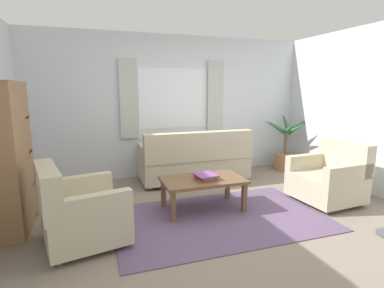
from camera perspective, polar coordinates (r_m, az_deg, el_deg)
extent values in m
plane|color=gray|center=(3.99, 5.33, -13.84)|extent=(6.24, 6.24, 0.00)
cube|color=silver|center=(5.78, -3.66, 7.10)|extent=(5.32, 0.12, 2.60)
cube|color=white|center=(5.71, -3.52, 8.57)|extent=(1.30, 0.01, 1.10)
cube|color=#B2BCB2|center=(5.52, -11.86, 8.30)|extent=(0.32, 0.06, 1.40)
cube|color=#B2BCB2|center=(5.96, 4.37, 8.64)|extent=(0.32, 0.06, 1.40)
cube|color=#604C6B|center=(3.99, 5.33, -13.76)|extent=(2.65, 1.65, 0.01)
cube|color=#BCB293|center=(5.46, 0.32, -4.24)|extent=(1.90, 0.80, 0.38)
cube|color=#BCB293|center=(5.07, 1.50, -0.41)|extent=(1.90, 0.20, 0.48)
cube|color=#BCB293|center=(5.73, 8.57, -0.48)|extent=(0.16, 0.80, 0.24)
cube|color=#BCB293|center=(5.18, -8.82, -1.66)|extent=(0.16, 0.80, 0.24)
cylinder|color=brown|center=(6.10, 6.98, -4.87)|extent=(0.06, 0.06, 0.06)
cylinder|color=brown|center=(5.60, -9.00, -6.34)|extent=(0.06, 0.06, 0.06)
cylinder|color=brown|center=(5.59, 9.65, -6.39)|extent=(0.06, 0.06, 0.06)
cylinder|color=brown|center=(5.04, -7.82, -8.24)|extent=(0.06, 0.06, 0.06)
cube|color=#BCB293|center=(3.54, -19.49, -13.48)|extent=(0.96, 0.99, 0.36)
cube|color=#BCB293|center=(3.35, -25.50, -7.74)|extent=(0.35, 0.86, 0.46)
cube|color=#BCB293|center=(3.10, -18.46, -11.08)|extent=(0.81, 0.29, 0.22)
cube|color=#BCB293|center=(3.77, -20.88, -7.36)|extent=(0.81, 0.29, 0.22)
cylinder|color=brown|center=(3.40, -12.48, -18.07)|extent=(0.05, 0.05, 0.06)
cylinder|color=brown|center=(3.99, -15.69, -13.75)|extent=(0.05, 0.05, 0.06)
cylinder|color=brown|center=(3.29, -23.78, -19.80)|extent=(0.05, 0.05, 0.06)
cylinder|color=brown|center=(3.89, -25.12, -14.99)|extent=(0.05, 0.05, 0.06)
cube|color=#BCB293|center=(4.83, 23.85, -7.27)|extent=(0.86, 0.89, 0.36)
cube|color=#BCB293|center=(4.97, 26.82, -2.13)|extent=(0.24, 0.85, 0.46)
cube|color=#BCB293|center=(5.00, 21.11, -3.05)|extent=(0.81, 0.18, 0.22)
cube|color=#BCB293|center=(4.53, 27.42, -4.90)|extent=(0.81, 0.18, 0.22)
cylinder|color=brown|center=(4.91, 18.15, -9.18)|extent=(0.05, 0.05, 0.06)
cylinder|color=brown|center=(4.46, 23.97, -11.61)|extent=(0.05, 0.05, 0.06)
cylinder|color=brown|center=(5.34, 23.41, -7.95)|extent=(0.05, 0.05, 0.06)
cylinder|color=brown|center=(4.93, 29.17, -9.97)|extent=(0.05, 0.05, 0.06)
cube|color=brown|center=(4.10, 2.09, -6.81)|extent=(1.10, 0.64, 0.04)
cube|color=brown|center=(3.80, -3.57, -11.78)|extent=(0.06, 0.06, 0.40)
cube|color=brown|center=(4.15, 9.81, -9.98)|extent=(0.06, 0.06, 0.40)
cube|color=brown|center=(4.27, -5.43, -9.24)|extent=(0.06, 0.06, 0.40)
cube|color=brown|center=(4.58, 6.69, -7.89)|extent=(0.06, 0.06, 0.40)
cube|color=#B23833|center=(4.07, 2.69, -6.44)|extent=(0.26, 0.26, 0.03)
cube|color=#387F4C|center=(4.07, 2.60, -6.05)|extent=(0.23, 0.31, 0.02)
cube|color=#7F478C|center=(4.05, 2.58, -5.81)|extent=(0.31, 0.33, 0.02)
cylinder|color=#9E6B4C|center=(6.46, 17.07, -3.17)|extent=(0.43, 0.43, 0.33)
cylinder|color=brown|center=(6.39, 17.24, -0.07)|extent=(0.07, 0.07, 0.38)
cone|color=#2D6638|center=(6.49, 19.80, 3.56)|extent=(0.58, 0.16, 0.42)
cone|color=#2D6638|center=(6.67, 17.14, 4.10)|extent=(0.34, 0.60, 0.49)
cone|color=#2D6638|center=(6.43, 15.49, 3.27)|extent=(0.27, 0.45, 0.33)
cone|color=#2D6638|center=(6.19, 15.35, 3.23)|extent=(0.52, 0.13, 0.33)
cone|color=#2D6638|center=(6.08, 18.07, 2.93)|extent=(0.23, 0.50, 0.36)
cone|color=#2D6638|center=(6.21, 19.24, 2.85)|extent=(0.22, 0.45, 0.35)
cube|color=olive|center=(4.45, -29.77, -1.13)|extent=(0.30, 0.04, 1.70)
cube|color=olive|center=(3.59, -32.41, -3.88)|extent=(0.30, 0.04, 1.70)
cube|color=olive|center=(3.99, -28.98, -2.26)|extent=(0.02, 0.90, 1.70)
cube|color=olive|center=(4.27, -29.86, -13.44)|extent=(0.30, 0.86, 0.02)
cube|color=olive|center=(4.12, -30.40, -8.00)|extent=(0.30, 0.86, 0.02)
cube|color=olive|center=(4.02, -30.96, -2.22)|extent=(0.30, 0.86, 0.02)
cube|color=olive|center=(3.96, -31.54, 3.80)|extent=(0.30, 0.86, 0.02)
cube|color=olive|center=(3.94, -32.14, 9.93)|extent=(0.30, 0.86, 0.02)
cube|color=#B23833|center=(4.41, -29.67, -5.19)|extent=(0.26, 0.10, 0.21)
cube|color=#2D2D33|center=(4.31, -29.96, -5.35)|extent=(0.27, 0.10, 0.25)
cube|color=#335199|center=(4.22, -30.17, -5.84)|extent=(0.25, 0.05, 0.22)
cube|color=#7F478C|center=(4.16, -30.35, -5.92)|extent=(0.24, 0.05, 0.25)
cube|color=orange|center=(4.08, -30.58, -6.13)|extent=(0.25, 0.09, 0.26)
cube|color=#387F4C|center=(4.01, -30.82, -6.25)|extent=(0.27, 0.05, 0.29)
cube|color=#2D2D33|center=(3.94, -31.01, -7.00)|extent=(0.26, 0.08, 0.23)
cube|color=#5B8E93|center=(3.85, -31.31, -7.20)|extent=(0.25, 0.08, 0.25)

